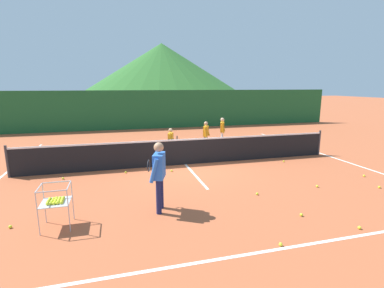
% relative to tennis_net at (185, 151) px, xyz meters
% --- Properties ---
extents(ground_plane, '(120.00, 120.00, 0.00)m').
position_rel_tennis_net_xyz_m(ground_plane, '(0.00, 0.00, -0.50)').
color(ground_plane, '#B25633').
extents(line_baseline_near, '(12.22, 0.08, 0.01)m').
position_rel_tennis_net_xyz_m(line_baseline_near, '(0.00, -5.86, -0.50)').
color(line_baseline_near, white).
rests_on(line_baseline_near, ground).
extents(line_baseline_far, '(12.22, 0.08, 0.01)m').
position_rel_tennis_net_xyz_m(line_baseline_far, '(0.00, 4.96, -0.50)').
color(line_baseline_far, white).
rests_on(line_baseline_far, ground).
extents(line_sideline_west, '(0.08, 10.82, 0.01)m').
position_rel_tennis_net_xyz_m(line_sideline_west, '(-6.11, 0.00, -0.50)').
color(line_sideline_west, white).
rests_on(line_sideline_west, ground).
extents(line_sideline_east, '(0.08, 10.82, 0.01)m').
position_rel_tennis_net_xyz_m(line_sideline_east, '(6.11, 0.00, -0.50)').
color(line_sideline_east, white).
rests_on(line_sideline_east, ground).
extents(line_service_center, '(0.08, 5.39, 0.01)m').
position_rel_tennis_net_xyz_m(line_service_center, '(0.00, 0.00, -0.50)').
color(line_service_center, white).
rests_on(line_service_center, ground).
extents(tennis_net, '(11.76, 0.08, 1.05)m').
position_rel_tennis_net_xyz_m(tennis_net, '(0.00, 0.00, 0.00)').
color(tennis_net, '#333338').
rests_on(tennis_net, ground).
extents(instructor, '(0.45, 0.82, 1.65)m').
position_rel_tennis_net_xyz_m(instructor, '(-1.53, -3.70, 0.49)').
color(instructor, '#191E4C').
rests_on(instructor, ground).
extents(student_0, '(0.41, 0.67, 1.20)m').
position_rel_tennis_net_xyz_m(student_0, '(-0.30, 1.23, 0.22)').
color(student_0, navy).
rests_on(student_0, ground).
extents(student_1, '(0.43, 0.52, 1.32)m').
position_rel_tennis_net_xyz_m(student_1, '(1.47, 2.08, 0.29)').
color(student_1, black).
rests_on(student_1, ground).
extents(student_2, '(0.40, 0.55, 1.37)m').
position_rel_tennis_net_xyz_m(student_2, '(2.57, 2.88, 0.32)').
color(student_2, silver).
rests_on(student_2, ground).
extents(ball_cart, '(0.58, 0.58, 0.90)m').
position_rel_tennis_net_xyz_m(ball_cart, '(-3.70, -3.93, 0.08)').
color(ball_cart, '#B7B7BC').
rests_on(ball_cart, ground).
extents(tennis_ball_0, '(0.07, 0.07, 0.07)m').
position_rel_tennis_net_xyz_m(tennis_ball_0, '(1.15, -3.42, -0.47)').
color(tennis_ball_0, yellow).
rests_on(tennis_ball_0, ground).
extents(tennis_ball_1, '(0.07, 0.07, 0.07)m').
position_rel_tennis_net_xyz_m(tennis_ball_1, '(-4.13, -0.66, -0.47)').
color(tennis_ball_1, yellow).
rests_on(tennis_ball_1, ground).
extents(tennis_ball_2, '(0.07, 0.07, 0.07)m').
position_rel_tennis_net_xyz_m(tennis_ball_2, '(-0.67, -0.75, -0.47)').
color(tennis_ball_2, yellow).
rests_on(tennis_ball_2, ground).
extents(tennis_ball_3, '(0.07, 0.07, 0.07)m').
position_rel_tennis_net_xyz_m(tennis_ball_3, '(2.30, -5.64, -0.47)').
color(tennis_ball_3, yellow).
rests_on(tennis_ball_3, ground).
extents(tennis_ball_4, '(0.07, 0.07, 0.07)m').
position_rel_tennis_net_xyz_m(tennis_ball_4, '(0.39, -5.77, -0.47)').
color(tennis_ball_4, yellow).
rests_on(tennis_ball_4, ground).
extents(tennis_ball_5, '(0.07, 0.07, 0.07)m').
position_rel_tennis_net_xyz_m(tennis_ball_5, '(4.80, -3.87, -0.47)').
color(tennis_ball_5, yellow).
rests_on(tennis_ball_5, ground).
extents(tennis_ball_6, '(0.07, 0.07, 0.07)m').
position_rel_tennis_net_xyz_m(tennis_ball_6, '(3.74, -0.67, -0.47)').
color(tennis_ball_6, yellow).
rests_on(tennis_ball_6, ground).
extents(tennis_ball_7, '(0.07, 0.07, 0.07)m').
position_rel_tennis_net_xyz_m(tennis_ball_7, '(-2.20, -0.51, -0.47)').
color(tennis_ball_7, yellow).
rests_on(tennis_ball_7, ground).
extents(tennis_ball_8, '(0.07, 0.07, 0.07)m').
position_rel_tennis_net_xyz_m(tennis_ball_8, '(3.12, -3.35, -0.47)').
color(tennis_ball_8, yellow).
rests_on(tennis_ball_8, ground).
extents(tennis_ball_9, '(0.07, 0.07, 0.07)m').
position_rel_tennis_net_xyz_m(tennis_ball_9, '(5.25, -2.92, -0.47)').
color(tennis_ball_9, yellow).
rests_on(tennis_ball_9, ground).
extents(tennis_ball_10, '(0.07, 0.07, 0.07)m').
position_rel_tennis_net_xyz_m(tennis_ball_10, '(1.52, -4.83, -0.47)').
color(tennis_ball_10, yellow).
rests_on(tennis_ball_10, ground).
extents(tennis_ball_11, '(0.07, 0.07, 0.07)m').
position_rel_tennis_net_xyz_m(tennis_ball_11, '(-4.65, -3.73, -0.47)').
color(tennis_ball_11, yellow).
rests_on(tennis_ball_11, ground).
extents(windscreen_fence, '(26.87, 0.08, 2.59)m').
position_rel_tennis_net_xyz_m(windscreen_fence, '(0.00, 9.34, 0.80)').
color(windscreen_fence, '#1E5B2D').
rests_on(windscreen_fence, ground).
extents(hill_0, '(48.68, 48.68, 14.93)m').
position_rel_tennis_net_xyz_m(hill_0, '(11.28, 75.07, 6.96)').
color(hill_0, '#2D6628').
rests_on(hill_0, ground).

